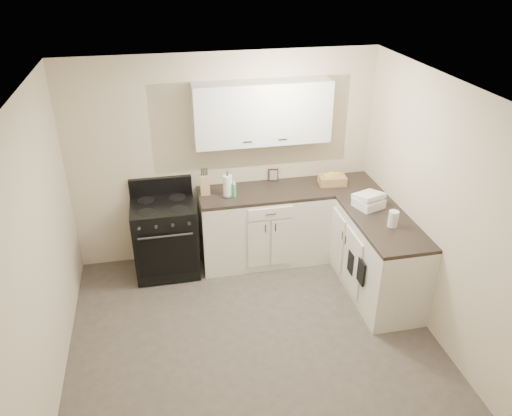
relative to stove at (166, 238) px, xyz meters
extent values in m
plane|color=#473F38|center=(0.77, -1.48, -0.46)|extent=(3.60, 3.60, 0.00)
plane|color=white|center=(0.77, -1.48, 2.04)|extent=(3.60, 3.60, 0.00)
plane|color=beige|center=(0.77, 0.32, 0.79)|extent=(3.60, 0.00, 3.60)
plane|color=beige|center=(2.57, -1.48, 0.79)|extent=(0.00, 3.60, 3.60)
plane|color=beige|center=(-1.03, -1.48, 0.79)|extent=(0.00, 3.60, 3.60)
plane|color=beige|center=(0.77, -3.28, 0.79)|extent=(3.60, 0.00, 3.60)
cube|color=beige|center=(1.19, 0.02, -0.01)|extent=(1.55, 0.60, 0.90)
cube|color=beige|center=(2.27, -0.63, -0.01)|extent=(0.60, 1.90, 0.90)
cube|color=black|center=(1.19, 0.02, 0.46)|extent=(1.55, 0.60, 0.04)
cube|color=black|center=(2.27, -0.63, 0.46)|extent=(0.60, 1.90, 0.04)
cube|color=silver|center=(1.19, 0.18, 1.38)|extent=(1.55, 0.30, 0.70)
cube|color=black|center=(0.00, 0.00, 0.00)|extent=(0.73, 0.62, 0.88)
cube|color=tan|center=(0.50, 0.09, 0.60)|extent=(0.11, 0.10, 0.23)
cylinder|color=white|center=(0.75, -0.01, 0.61)|extent=(0.14, 0.14, 0.25)
cylinder|color=#44B25B|center=(0.82, -0.05, 0.56)|extent=(0.06, 0.06, 0.16)
cube|color=black|center=(1.36, 0.28, 0.56)|extent=(0.13, 0.05, 0.15)
cube|color=tan|center=(2.03, 0.05, 0.53)|extent=(0.34, 0.24, 0.11)
cube|color=white|center=(2.23, -0.60, 0.53)|extent=(0.35, 0.34, 0.10)
cylinder|color=silver|center=(2.30, -1.05, 0.57)|extent=(0.13, 0.13, 0.17)
cube|color=black|center=(1.95, -1.19, 0.06)|extent=(0.02, 0.16, 0.27)
cube|color=black|center=(1.95, -0.92, -0.01)|extent=(0.02, 0.15, 0.25)
camera|label=1|loc=(0.02, -5.11, 3.06)|focal=35.00mm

